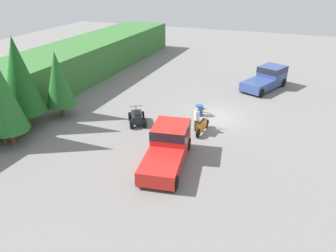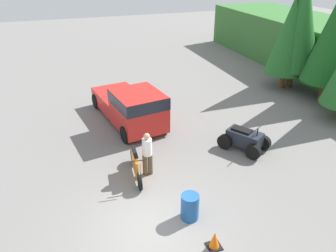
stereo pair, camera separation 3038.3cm
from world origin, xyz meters
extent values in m
plane|color=slate|center=(0.00, 0.00, 0.00)|extent=(80.00, 80.00, 0.00)
cylinder|color=brown|center=(-9.00, 11.94, 0.62)|extent=(0.41, 0.41, 1.23)
cone|color=#236628|center=(-9.00, 11.94, 4.04)|extent=(3.01, 3.01, 5.62)
cylinder|color=brown|center=(-8.96, 11.36, 0.50)|extent=(0.34, 0.34, 1.01)
cone|color=#236628|center=(-8.96, 11.36, 3.30)|extent=(2.46, 2.46, 4.58)
cylinder|color=brown|center=(-6.51, 12.33, 0.59)|extent=(0.39, 0.39, 1.17)
cone|color=#19561E|center=(-6.51, 12.33, 3.85)|extent=(2.87, 2.87, 5.35)
cube|color=red|center=(-6.30, 1.29, 1.08)|extent=(2.70, 2.43, 1.73)
cube|color=#1E232D|center=(-6.30, 1.29, 1.65)|extent=(2.72, 2.45, 0.55)
cube|color=red|center=(-8.93, 0.87, 0.62)|extent=(3.22, 2.51, 0.81)
cylinder|color=black|center=(-5.78, 2.34, 0.39)|extent=(0.82, 0.40, 0.78)
cylinder|color=black|center=(-5.47, 0.47, 0.39)|extent=(0.82, 0.40, 0.78)
cylinder|color=black|center=(-10.02, 1.65, 0.39)|extent=(0.82, 0.40, 0.78)
cylinder|color=black|center=(-9.72, -0.22, 0.39)|extent=(0.82, 0.40, 0.78)
cylinder|color=black|center=(-2.00, 0.18, 0.32)|extent=(0.64, 0.16, 0.63)
cylinder|color=black|center=(-3.67, 0.34, 0.32)|extent=(0.64, 0.16, 0.63)
cube|color=orange|center=(-2.83, 0.26, 0.56)|extent=(1.24, 0.27, 0.75)
cylinder|color=#B7B7BC|center=(-2.05, 0.19, 0.75)|extent=(0.32, 0.08, 0.84)
cylinder|color=black|center=(-2.05, 0.19, 1.19)|extent=(0.09, 0.60, 0.04)
cube|color=black|center=(-3.04, 0.28, 0.97)|extent=(0.91, 0.22, 0.06)
cylinder|color=black|center=(-2.89, 5.92, 0.32)|extent=(0.67, 0.53, 0.65)
cylinder|color=black|center=(-2.38, 5.11, 0.32)|extent=(0.67, 0.53, 0.65)
cylinder|color=black|center=(-4.03, 5.21, 0.32)|extent=(0.67, 0.53, 0.65)
cylinder|color=black|center=(-3.52, 4.39, 0.32)|extent=(0.67, 0.53, 0.65)
cube|color=#1E232D|center=(-3.21, 5.16, 0.54)|extent=(1.64, 1.41, 0.60)
cylinder|color=black|center=(-2.75, 5.45, 1.02)|extent=(0.07, 0.07, 0.35)
cylinder|color=black|center=(-2.75, 5.45, 1.19)|extent=(0.51, 0.79, 0.04)
cube|color=black|center=(-3.34, 5.08, 0.88)|extent=(0.95, 0.81, 0.08)
cylinder|color=brown|center=(-2.78, 0.81, 0.44)|extent=(0.20, 0.20, 0.88)
cylinder|color=brown|center=(-2.80, 0.61, 0.44)|extent=(0.20, 0.20, 0.88)
cylinder|color=white|center=(-2.79, 0.71, 1.21)|extent=(0.40, 0.40, 0.66)
sphere|color=tan|center=(-2.79, 0.71, 1.66)|extent=(0.26, 0.26, 0.24)
cube|color=black|center=(1.27, 1.52, 0.01)|extent=(0.42, 0.42, 0.03)
cone|color=orange|center=(1.27, 1.52, 0.28)|extent=(0.32, 0.32, 0.55)
cylinder|color=#1E5193|center=(-0.07, 1.31, 0.44)|extent=(0.58, 0.58, 0.88)
camera|label=1|loc=(-22.85, -5.00, 10.38)|focal=35.00mm
camera|label=2|loc=(7.25, -1.98, 7.49)|focal=35.00mm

